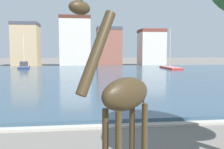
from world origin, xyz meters
TOP-DOWN VIEW (x-y plane):
  - harbor_water at (0.00, 32.05)m, footprint 85.88×49.11m
  - quay_edge_coping at (0.00, 7.25)m, footprint 85.88×0.50m
  - giraffe_statue at (-1.77, 1.70)m, footprint 2.33×2.18m
  - sailboat_red at (15.11, 44.47)m, footprint 2.52×9.35m
  - sailboat_navy at (-14.69, 49.13)m, footprint 3.30×7.91m
  - townhouse_wide_warehouse at (-16.62, 60.66)m, footprint 6.45×6.34m
  - townhouse_tall_gabled at (-4.27, 58.98)m, footprint 7.70×5.31m
  - townhouse_narrow_midrow at (4.32, 59.51)m, footprint 6.25×5.79m
  - townhouse_corner_house at (15.55, 59.44)m, footprint 6.44×6.36m

SIDE VIEW (x-z plane):
  - quay_edge_coping at x=0.00m, z-range 0.00..0.12m
  - harbor_water at x=0.00m, z-range 0.00..0.31m
  - sailboat_red at x=15.11m, z-range -3.91..4.61m
  - sailboat_navy at x=-14.69m, z-range -3.11..4.20m
  - giraffe_statue at x=-1.77m, z-range 0.05..4.93m
  - townhouse_corner_house at x=15.55m, z-range 0.01..9.51m
  - townhouse_narrow_midrow at x=4.32m, z-range 0.01..9.95m
  - townhouse_wide_warehouse at x=-16.62m, z-range 0.01..10.99m
  - townhouse_tall_gabled at x=-4.27m, z-range 0.02..12.54m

